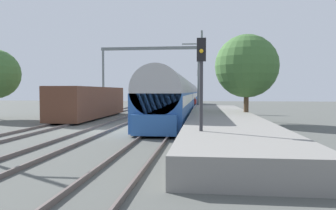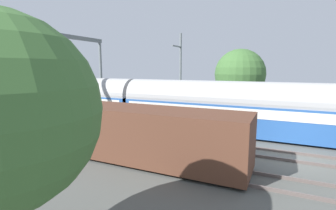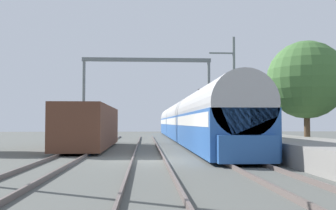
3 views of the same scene
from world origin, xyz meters
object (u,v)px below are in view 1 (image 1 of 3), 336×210
(passenger_train, at_px, (183,95))
(railway_signal_far, at_px, (198,84))
(catenary_gantry, at_px, (150,66))
(railway_signal_near, at_px, (201,79))
(freight_car, at_px, (91,102))
(person_crossing, at_px, (195,103))

(passenger_train, relative_size, railway_signal_far, 9.04)
(railway_signal_far, relative_size, catenary_gantry, 0.45)
(railway_signal_near, height_order, railway_signal_far, railway_signal_far)
(railway_signal_near, bearing_deg, catenary_gantry, 103.97)
(freight_car, relative_size, catenary_gantry, 1.07)
(person_crossing, height_order, catenary_gantry, catenary_gantry)
(person_crossing, relative_size, catenary_gantry, 0.14)
(railway_signal_near, height_order, catenary_gantry, catenary_gantry)
(passenger_train, xyz_separation_m, freight_car, (-7.74, -12.79, -0.50))
(passenger_train, distance_m, railway_signal_near, 28.36)
(freight_car, xyz_separation_m, catenary_gantry, (3.87, 9.95, 4.13))
(passenger_train, bearing_deg, freight_car, -121.16)
(person_crossing, xyz_separation_m, railway_signal_far, (0.39, 3.96, 2.43))
(railway_signal_far, bearing_deg, railway_signal_near, -89.03)
(person_crossing, xyz_separation_m, catenary_gantry, (-5.40, -1.82, 4.57))
(passenger_train, relative_size, freight_car, 3.78)
(railway_signal_far, bearing_deg, passenger_train, -123.16)
(catenary_gantry, bearing_deg, railway_signal_far, 44.97)
(railway_signal_near, distance_m, catenary_gantry, 26.30)
(freight_car, xyz_separation_m, railway_signal_near, (10.18, -15.45, 1.47))
(passenger_train, relative_size, person_crossing, 28.44)
(passenger_train, height_order, person_crossing, passenger_train)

